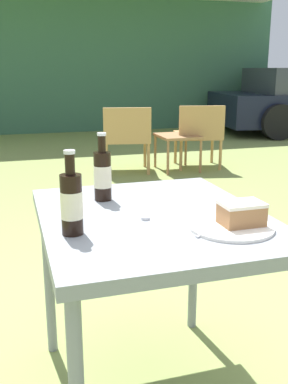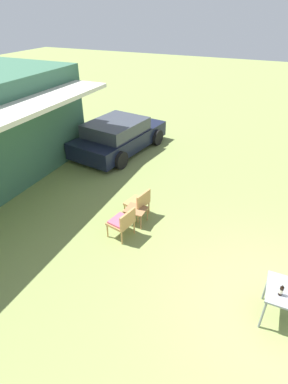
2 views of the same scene
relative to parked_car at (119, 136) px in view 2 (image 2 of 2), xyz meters
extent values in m
plane|color=olive|center=(-5.26, -6.09, -0.59)|extent=(60.00, 60.00, 0.00)
cube|color=black|center=(0.05, -0.01, -0.13)|extent=(4.12, 2.37, 0.57)
cube|color=#383D47|center=(-0.14, 0.02, 0.38)|extent=(2.37, 1.97, 0.46)
cylinder|color=black|center=(1.39, 0.73, -0.28)|extent=(0.63, 0.29, 0.61)
cylinder|color=black|center=(1.10, -1.11, -0.28)|extent=(0.63, 0.29, 0.61)
cylinder|color=black|center=(-1.00, 1.10, -0.28)|extent=(0.63, 0.29, 0.61)
cylinder|color=black|center=(-1.28, -0.75, -0.28)|extent=(0.63, 0.29, 0.61)
cylinder|color=#B2844C|center=(-4.11, -2.20, -0.41)|extent=(0.04, 0.04, 0.36)
cylinder|color=#B2844C|center=(-4.57, -2.11, -0.41)|extent=(0.04, 0.04, 0.36)
cylinder|color=#B2844C|center=(-4.20, -2.64, -0.41)|extent=(0.04, 0.04, 0.36)
cylinder|color=#B2844C|center=(-4.66, -2.54, -0.41)|extent=(0.04, 0.04, 0.36)
cube|color=#B2844C|center=(-4.39, -2.37, -0.19)|extent=(0.62, 0.59, 0.06)
cube|color=#B2844C|center=(-4.43, -2.59, 0.01)|extent=(0.53, 0.16, 0.34)
cube|color=#CC5670|center=(-4.39, -2.37, -0.14)|extent=(0.56, 0.51, 0.05)
cylinder|color=#B2844C|center=(-3.20, -2.21, -0.41)|extent=(0.04, 0.04, 0.36)
cylinder|color=#B2844C|center=(-3.67, -2.11, -0.41)|extent=(0.04, 0.04, 0.36)
cylinder|color=#B2844C|center=(-3.29, -2.64, -0.41)|extent=(0.04, 0.04, 0.36)
cylinder|color=#B2844C|center=(-3.76, -2.54, -0.41)|extent=(0.04, 0.04, 0.36)
cube|color=#B2844C|center=(-3.48, -2.37, -0.19)|extent=(0.63, 0.60, 0.06)
cube|color=#B2844C|center=(-3.53, -2.59, 0.01)|extent=(0.53, 0.16, 0.34)
cube|color=#996B42|center=(-3.79, -2.49, -0.18)|extent=(0.45, 0.51, 0.03)
cylinder|color=#996B42|center=(-3.99, -2.72, -0.39)|extent=(0.03, 0.03, 0.39)
cylinder|color=#996B42|center=(-3.59, -2.72, -0.39)|extent=(0.03, 0.03, 0.39)
cylinder|color=#996B42|center=(-3.99, -2.26, -0.39)|extent=(0.03, 0.03, 0.39)
cylinder|color=#996B42|center=(-3.59, -2.26, -0.39)|extent=(0.03, 0.03, 0.39)
cylinder|color=gray|center=(-5.59, -5.70, -0.25)|extent=(0.04, 0.04, 0.67)
cylinder|color=gray|center=(-4.94, -5.70, -0.25)|extent=(0.04, 0.04, 0.67)
cylinder|color=black|center=(-5.39, -5.88, 0.21)|extent=(0.06, 0.06, 0.18)
cylinder|color=black|center=(-5.39, -5.88, 0.33)|extent=(0.03, 0.03, 0.06)
cylinder|color=silver|center=(-5.39, -5.88, 0.37)|extent=(0.03, 0.03, 0.01)
cylinder|color=beige|center=(-5.39, -5.88, 0.21)|extent=(0.06, 0.06, 0.08)
camera|label=1|loc=(-5.70, -7.44, 0.59)|focal=42.00mm
camera|label=2|loc=(-9.28, -5.15, 4.19)|focal=28.00mm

